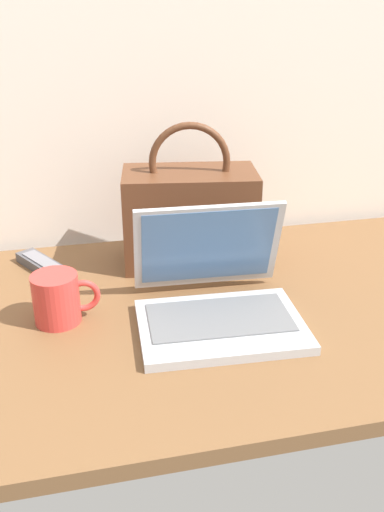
# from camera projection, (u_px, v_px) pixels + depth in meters

# --- Properties ---
(desk) EXTENTS (1.60, 0.76, 0.03)m
(desk) POSITION_uv_depth(u_px,v_px,m) (174.00, 318.00, 1.12)
(desk) COLOR brown
(desk) RESTS_ON ground
(laptop) EXTENTS (0.32, 0.30, 0.21)m
(laptop) POSITION_uv_depth(u_px,v_px,m) (216.00, 297.00, 1.08)
(laptop) COLOR #B2B5BA
(laptop) RESTS_ON desk
(coffee_mug) EXTENTS (0.13, 0.09, 0.10)m
(coffee_mug) POSITION_uv_depth(u_px,v_px,m) (58.00, 298.00, 1.07)
(coffee_mug) COLOR red
(coffee_mug) RESTS_ON desk
(remote_control_near) EXTENTS (0.12, 0.16, 0.02)m
(remote_control_near) POSITION_uv_depth(u_px,v_px,m) (42.00, 265.00, 1.29)
(remote_control_near) COLOR #4C4C51
(remote_control_near) RESTS_ON desk
(handbag) EXTENTS (0.32, 0.20, 0.33)m
(handbag) POSITION_uv_depth(u_px,v_px,m) (190.00, 215.00, 1.28)
(handbag) COLOR #59331E
(handbag) RESTS_ON desk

